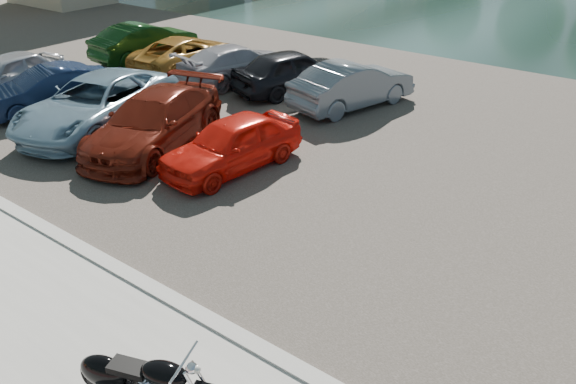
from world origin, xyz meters
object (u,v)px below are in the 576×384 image
Objects in this scene: car_0 at (6,75)px; car_2 at (97,104)px; motorcycle at (140,380)px; car_1 at (49,90)px.

car_0 is 0.75× the size of car_2.
motorcycle is 15.43m from car_0.
car_1 is 0.75× the size of car_2.
car_0 is (-14.16, 6.12, 0.19)m from motorcycle.
motorcycle is 10.91m from car_2.
car_0 is 1.01× the size of car_1.
car_2 is at bearing 127.06° from motorcycle.
car_2 is at bearing 13.50° from car_1.
car_2 is at bearing -6.22° from car_0.
car_1 is at bearing 133.14° from motorcycle.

